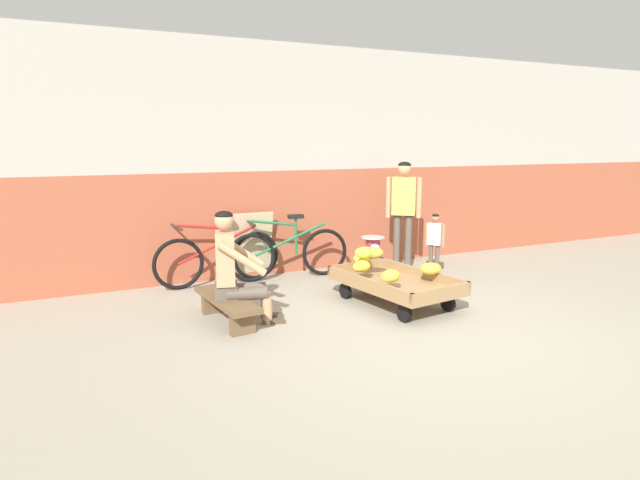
{
  "coord_description": "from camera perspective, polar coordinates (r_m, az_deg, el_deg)",
  "views": [
    {
      "loc": [
        -3.08,
        -3.88,
        1.81
      ],
      "look_at": [
        -0.6,
        1.35,
        0.75
      ],
      "focal_mm": 30.44,
      "sensor_mm": 36.0,
      "label": 1
    }
  ],
  "objects": [
    {
      "name": "weighing_scale",
      "position": [
        7.05,
        5.57,
        -0.78
      ],
      "size": [
        0.3,
        0.3,
        0.29
      ],
      "color": "#28282D",
      "rests_on": "plastic_crate"
    },
    {
      "name": "low_bench",
      "position": [
        5.56,
        -9.78,
        -6.62
      ],
      "size": [
        0.41,
        1.13,
        0.27
      ],
      "color": "brown",
      "rests_on": "ground"
    },
    {
      "name": "sign_board",
      "position": [
        7.26,
        -7.73,
        -0.58
      ],
      "size": [
        0.7,
        0.2,
        0.89
      ],
      "color": "#C6B289",
      "rests_on": "ground"
    },
    {
      "name": "plastic_crate",
      "position": [
        7.11,
        5.53,
        -3.18
      ],
      "size": [
        0.36,
        0.28,
        0.3
      ],
      "color": "#234CA8",
      "rests_on": "ground"
    },
    {
      "name": "back_wall",
      "position": [
        7.67,
        -1.71,
        8.36
      ],
      "size": [
        16.0,
        0.3,
        3.08
      ],
      "color": "#A35138",
      "rests_on": "ground"
    },
    {
      "name": "vendor_seated",
      "position": [
        5.46,
        -8.98,
        -2.9
      ],
      "size": [
        0.73,
        0.58,
        1.14
      ],
      "color": "tan",
      "rests_on": "ground"
    },
    {
      "name": "bicycle_far_left",
      "position": [
        7.2,
        -3.32,
        -1.32
      ],
      "size": [
        1.66,
        0.48,
        0.86
      ],
      "color": "black",
      "rests_on": "ground"
    },
    {
      "name": "customer_child",
      "position": [
        7.39,
        11.96,
        0.17
      ],
      "size": [
        0.2,
        0.23,
        0.86
      ],
      "color": "brown",
      "rests_on": "ground"
    },
    {
      "name": "bicycle_near_left",
      "position": [
        7.01,
        -10.67,
        -1.81
      ],
      "size": [
        1.66,
        0.48,
        0.86
      ],
      "color": "black",
      "rests_on": "ground"
    },
    {
      "name": "ground_plane",
      "position": [
        5.28,
        12.45,
        -9.95
      ],
      "size": [
        80.0,
        80.0,
        0.0
      ],
      "primitive_type": "plane",
      "color": "gray"
    },
    {
      "name": "customer_adult",
      "position": [
        7.63,
        8.77,
        3.79
      ],
      "size": [
        0.41,
        0.35,
        1.53
      ],
      "color": "brown",
      "rests_on": "ground"
    },
    {
      "name": "banana_cart",
      "position": [
        6.12,
        7.89,
        -4.59
      ],
      "size": [
        1.04,
        1.55,
        0.36
      ],
      "color": "#99754C",
      "rests_on": "ground"
    },
    {
      "name": "banana_pile",
      "position": [
        6.13,
        6.31,
        -2.33
      ],
      "size": [
        0.91,
        1.15,
        0.27
      ],
      "color": "yellow",
      "rests_on": "banana_cart"
    }
  ]
}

